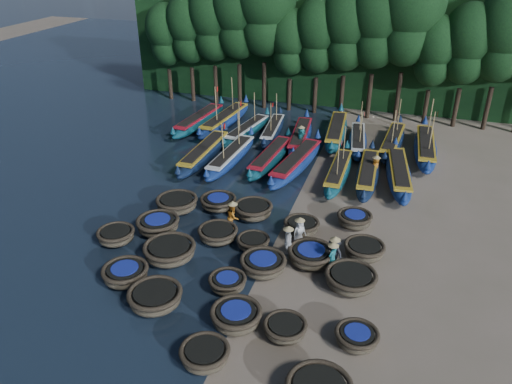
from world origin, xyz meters
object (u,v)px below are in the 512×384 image
(coracle_6, at_px, (155,297))
(long_boat_10, at_px, (225,120))
(long_boat_11, at_px, (247,130))
(fisherman_5, at_px, (301,138))
(coracle_21, at_px, (218,202))
(coracle_23, at_px, (302,226))
(long_boat_7, at_px, (368,173))
(long_boat_12, at_px, (273,130))
(coracle_10, at_px, (116,235))
(coracle_15, at_px, (158,224))
(coracle_8, at_px, (285,328))
(long_boat_5, at_px, (296,162))
(coracle_17, at_px, (253,242))
(long_boat_4, at_px, (271,157))
(coracle_18, at_px, (311,255))
(fisherman_6, at_px, (376,166))
(long_boat_15, at_px, (358,140))
(coracle_22, at_px, (253,210))
(coracle_14, at_px, (351,279))
(long_boat_17, at_px, (425,147))
(long_boat_2, at_px, (204,153))
(long_boat_13, at_px, (300,137))
(fisherman_0, at_px, (299,231))
(fisherman_3, at_px, (334,252))
(coracle_19, at_px, (364,250))
(coracle_20, at_px, (177,203))
(long_boat_14, at_px, (336,131))
(fisherman_2, at_px, (233,216))
(coracle_12, at_px, (227,282))
(coracle_11, at_px, (170,251))
(coracle_24, at_px, (355,219))
(coracle_16, at_px, (218,234))
(long_boat_6, at_px, (338,172))
(fisherman_1, at_px, (333,256))
(coracle_9, at_px, (357,337))
(long_boat_8, at_px, (399,173))
(coracle_5, at_px, (125,273))
(coracle_3, at_px, (205,354))
(long_boat_3, at_px, (231,157))
(fisherman_4, at_px, (288,242))

(coracle_6, relative_size, long_boat_10, 0.29)
(long_boat_11, bearing_deg, fisherman_5, -7.35)
(coracle_21, distance_m, coracle_23, 5.25)
(long_boat_7, height_order, long_boat_12, long_boat_12)
(coracle_10, xyz_separation_m, coracle_15, (1.62, 1.48, 0.08))
(coracle_8, distance_m, long_boat_5, 15.41)
(coracle_17, distance_m, long_boat_4, 10.31)
(coracle_18, xyz_separation_m, fisherman_6, (2.01, 10.38, 0.36))
(long_boat_15, bearing_deg, coracle_22, -116.36)
(coracle_14, bearing_deg, long_boat_17, 79.75)
(coracle_23, relative_size, long_boat_11, 0.26)
(long_boat_2, relative_size, long_boat_13, 1.03)
(fisherman_0, xyz_separation_m, fisherman_3, (1.96, -1.30, -0.00))
(coracle_19, relative_size, coracle_20, 0.72)
(long_boat_14, height_order, long_boat_15, long_boat_15)
(fisherman_2, distance_m, fisherman_3, 5.86)
(coracle_12, relative_size, long_boat_12, 0.26)
(coracle_11, height_order, fisherman_6, fisherman_6)
(coracle_15, xyz_separation_m, coracle_24, (9.79, 3.73, -0.05))
(long_boat_4, bearing_deg, long_boat_15, 47.20)
(coracle_16, relative_size, long_boat_13, 0.25)
(coracle_20, xyz_separation_m, long_boat_17, (13.36, 12.47, 0.13))
(coracle_11, distance_m, coracle_15, 2.62)
(long_boat_14, bearing_deg, long_boat_2, -143.69)
(coracle_24, distance_m, long_boat_6, 5.75)
(coracle_24, bearing_deg, long_boat_10, 134.41)
(long_boat_4, distance_m, long_boat_14, 7.02)
(coracle_20, xyz_separation_m, long_boat_15, (8.61, 12.62, 0.03))
(long_boat_13, height_order, fisherman_2, fisherman_2)
(coracle_10, height_order, long_boat_2, long_boat_2)
(coracle_14, xyz_separation_m, fisherman_1, (-1.00, 0.86, 0.44))
(coracle_14, distance_m, long_boat_11, 19.11)
(coracle_9, xyz_separation_m, long_boat_4, (-7.77, 15.21, 0.14))
(coracle_18, xyz_separation_m, coracle_22, (-3.95, 3.30, 0.00))
(long_boat_11, xyz_separation_m, long_boat_12, (1.86, 0.72, -0.02))
(long_boat_8, xyz_separation_m, long_boat_14, (-4.98, 6.24, 0.02))
(coracle_17, bearing_deg, coracle_10, -167.35)
(coracle_6, relative_size, coracle_18, 1.09)
(coracle_8, distance_m, long_boat_6, 14.59)
(fisherman_3, bearing_deg, long_boat_14, 134.20)
(coracle_21, bearing_deg, coracle_24, 2.79)
(long_boat_8, height_order, long_boat_14, long_boat_14)
(fisherman_0, distance_m, fisherman_2, 3.67)
(long_boat_14, bearing_deg, coracle_15, -116.74)
(coracle_12, bearing_deg, coracle_5, -169.65)
(coracle_14, xyz_separation_m, coracle_22, (-6.02, 4.55, 0.02))
(coracle_24, height_order, long_boat_6, long_boat_6)
(coracle_3, xyz_separation_m, long_boat_3, (-5.14, 17.01, 0.13))
(long_boat_6, bearing_deg, fisherman_4, -95.91)
(coracle_23, distance_m, long_boat_7, 7.74)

